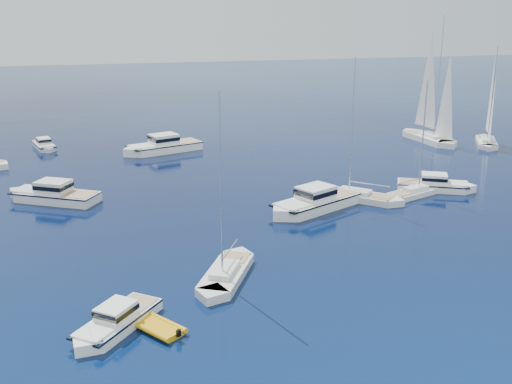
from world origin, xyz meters
TOP-DOWN VIEW (x-y plane):
  - ground at (0.00, 0.00)m, footprint 400.00×400.00m
  - motor_cruiser_left at (-12.14, 6.15)m, footprint 6.95×7.67m
  - motor_cruiser_centre at (8.20, 25.48)m, footprint 12.04×8.43m
  - motor_cruiser_far_r at (23.70, 28.47)m, footprint 9.39×6.71m
  - motor_cruiser_far_l at (-17.42, 35.16)m, footprint 11.09×8.41m
  - motor_cruiser_distant at (-3.63, 55.14)m, footprint 12.76×7.56m
  - motor_cruiser_horizon at (-19.91, 61.67)m, footprint 4.20×7.85m
  - sailboat_fore at (-3.74, 11.82)m, footprint 7.04×10.11m
  - sailboat_mid_r at (13.93, 27.40)m, footprint 9.40×9.25m
  - sailboat_centre at (20.30, 27.19)m, footprint 8.96×5.34m
  - sailboat_sails_r at (36.42, 51.99)m, footprint 4.52×13.35m
  - sailboat_sails_far at (43.47, 47.60)m, footprint 7.34×10.12m
  - tender_yellow at (-9.62, 5.37)m, footprint 4.12×4.58m

SIDE VIEW (x-z plane):
  - ground at x=0.00m, z-range 0.00..0.00m
  - motor_cruiser_left at x=-12.14m, z-range -1.04..1.04m
  - motor_cruiser_centre at x=8.20m, z-range -1.53..1.53m
  - motor_cruiser_far_r at x=23.70m, z-range -1.20..1.20m
  - motor_cruiser_far_l at x=-17.42m, z-range -1.43..1.43m
  - motor_cruiser_distant at x=-3.63m, z-range -1.60..1.60m
  - motor_cruiser_horizon at x=-19.91m, z-range -0.99..0.99m
  - sailboat_fore at x=-3.74m, z-range -7.39..7.39m
  - sailboat_mid_r at x=13.93m, z-range -7.69..7.69m
  - sailboat_centre at x=20.30m, z-range -6.43..6.43m
  - sailboat_sails_r at x=36.42m, z-range -9.63..9.63m
  - sailboat_sails_far at x=43.47m, z-range -7.46..7.46m
  - tender_yellow at x=-9.62m, z-range -0.47..0.47m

